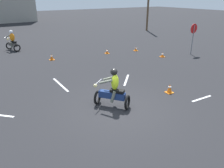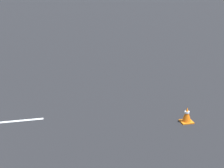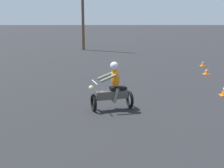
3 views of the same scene
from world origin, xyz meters
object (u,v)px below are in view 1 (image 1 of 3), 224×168
at_px(stop_sign, 193,33).
at_px(traffic_cone_mid_left, 170,89).
at_px(traffic_cone_near_right, 162,55).
at_px(motorcycle_rider_foreground, 113,90).
at_px(motorcycle_rider_background, 12,42).
at_px(traffic_cone_mid_center, 52,57).
at_px(traffic_cone_near_left, 136,49).
at_px(traffic_cone_far_right, 107,52).

distance_m(stop_sign, traffic_cone_mid_left, 8.04).
bearing_deg(traffic_cone_near_right, motorcycle_rider_foreground, -148.39).
distance_m(motorcycle_rider_background, traffic_cone_mid_center, 4.82).
relative_size(motorcycle_rider_foreground, stop_sign, 0.72).
bearing_deg(traffic_cone_mid_left, traffic_cone_mid_center, 108.46).
bearing_deg(motorcycle_rider_foreground, motorcycle_rider_background, 60.07).
relative_size(traffic_cone_near_right, traffic_cone_mid_center, 0.77).
relative_size(traffic_cone_near_left, traffic_cone_near_right, 0.99).
relative_size(motorcycle_rider_foreground, traffic_cone_mid_left, 3.80).
xyz_separation_m(motorcycle_rider_foreground, traffic_cone_near_right, (7.29, 4.49, -0.57)).
bearing_deg(traffic_cone_far_right, stop_sign, -34.85).
xyz_separation_m(traffic_cone_near_right, traffic_cone_mid_left, (-4.31, -4.78, 0.05)).
relative_size(motorcycle_rider_foreground, traffic_cone_mid_center, 3.93).
height_order(motorcycle_rider_background, traffic_cone_far_right, motorcycle_rider_background).
distance_m(motorcycle_rider_foreground, traffic_cone_mid_center, 8.17).
height_order(traffic_cone_mid_left, traffic_cone_far_right, traffic_cone_mid_left).
relative_size(motorcycle_rider_background, traffic_cone_mid_left, 3.80).
bearing_deg(traffic_cone_far_right, motorcycle_rider_background, 139.72).
bearing_deg(traffic_cone_mid_left, motorcycle_rider_foreground, 174.36).
bearing_deg(traffic_cone_near_right, traffic_cone_near_left, 100.09).
bearing_deg(traffic_cone_near_left, traffic_cone_mid_left, -117.66).
height_order(motorcycle_rider_background, stop_sign, stop_sign).
bearing_deg(motorcycle_rider_background, traffic_cone_far_right, -56.96).
bearing_deg(stop_sign, motorcycle_rider_background, 142.18).
height_order(motorcycle_rider_foreground, traffic_cone_mid_left, motorcycle_rider_foreground).
height_order(stop_sign, traffic_cone_far_right, stop_sign).
relative_size(motorcycle_rider_foreground, traffic_cone_far_right, 5.19).
xyz_separation_m(stop_sign, traffic_cone_near_right, (-2.41, 0.60, -1.48)).
relative_size(motorcycle_rider_background, stop_sign, 0.72).
distance_m(motorcycle_rider_foreground, traffic_cone_near_right, 8.58).
bearing_deg(stop_sign, traffic_cone_near_right, 165.95).
bearing_deg(stop_sign, traffic_cone_far_right, 145.15).
distance_m(motorcycle_rider_background, traffic_cone_mid_left, 13.70).
distance_m(motorcycle_rider_foreground, traffic_cone_near_left, 9.84).
bearing_deg(traffic_cone_mid_left, motorcycle_rider_background, 109.35).
bearing_deg(traffic_cone_mid_center, motorcycle_rider_background, 111.00).
bearing_deg(motorcycle_rider_foreground, traffic_cone_mid_center, 51.92).
distance_m(motorcycle_rider_background, stop_sign, 14.28).
height_order(motorcycle_rider_foreground, traffic_cone_near_left, motorcycle_rider_foreground).
bearing_deg(traffic_cone_far_right, traffic_cone_near_left, -12.04).
distance_m(traffic_cone_near_left, traffic_cone_mid_left, 8.30).
xyz_separation_m(stop_sign, traffic_cone_far_right, (-5.31, 3.70, -1.48)).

